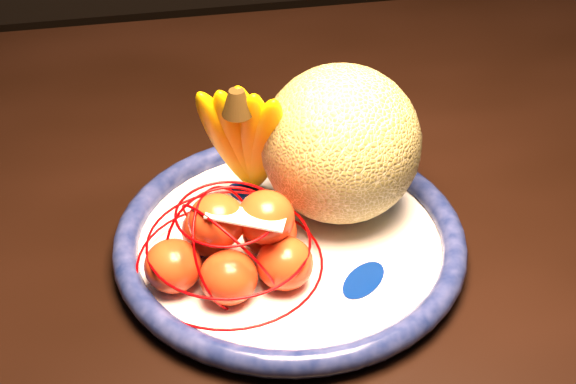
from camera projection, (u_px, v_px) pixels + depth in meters
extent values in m
cube|color=black|center=(376.00, 215.00, 0.98)|extent=(1.60, 0.97, 0.04)
cylinder|color=white|center=(290.00, 247.00, 0.89)|extent=(0.32, 0.32, 0.01)
torus|color=#020C35|center=(290.00, 239.00, 0.89)|extent=(0.36, 0.36, 0.03)
cylinder|color=white|center=(290.00, 250.00, 0.90)|extent=(0.16, 0.16, 0.00)
ellipsoid|color=#04195D|center=(363.00, 280.00, 0.84)|extent=(0.13, 0.13, 0.00)
ellipsoid|color=#04195D|center=(249.00, 195.00, 0.95)|extent=(0.11, 0.12, 0.00)
ellipsoid|color=#04195D|center=(188.00, 254.00, 0.87)|extent=(0.11, 0.08, 0.00)
sphere|color=olive|center=(341.00, 144.00, 0.88)|extent=(0.16, 0.16, 0.16)
ellipsoid|color=#ECAC05|center=(229.00, 137.00, 0.89)|extent=(0.10, 0.09, 0.17)
ellipsoid|color=#ECAC05|center=(238.00, 137.00, 0.89)|extent=(0.08, 0.10, 0.17)
ellipsoid|color=#ECAC05|center=(247.00, 136.00, 0.89)|extent=(0.06, 0.09, 0.17)
ellipsoid|color=#ECAC05|center=(254.00, 138.00, 0.88)|extent=(0.05, 0.10, 0.17)
ellipsoid|color=#ECAC05|center=(263.00, 140.00, 0.88)|extent=(0.05, 0.11, 0.17)
cone|color=black|center=(244.00, 73.00, 0.84)|extent=(0.03, 0.03, 0.03)
ellipsoid|color=#FF3C1A|center=(173.00, 266.00, 0.82)|extent=(0.05, 0.05, 0.05)
ellipsoid|color=#FF3C1A|center=(229.00, 277.00, 0.81)|extent=(0.05, 0.05, 0.05)
ellipsoid|color=#FF3C1A|center=(285.00, 263.00, 0.83)|extent=(0.05, 0.05, 0.05)
ellipsoid|color=#FF3C1A|center=(209.00, 230.00, 0.86)|extent=(0.05, 0.05, 0.05)
ellipsoid|color=#FF3C1A|center=(270.00, 231.00, 0.86)|extent=(0.05, 0.05, 0.05)
ellipsoid|color=#FF3C1A|center=(217.00, 221.00, 0.82)|extent=(0.05, 0.05, 0.05)
ellipsoid|color=#FF3C1A|center=(266.00, 217.00, 0.82)|extent=(0.05, 0.05, 0.05)
torus|color=#A20002|center=(230.00, 262.00, 0.85)|extent=(0.22, 0.22, 0.00)
torus|color=#A20002|center=(229.00, 242.00, 0.83)|extent=(0.19, 0.19, 0.00)
torus|color=#A20002|center=(227.00, 213.00, 0.81)|extent=(0.12, 0.12, 0.00)
torus|color=#A20002|center=(229.00, 248.00, 0.84)|extent=(0.12, 0.06, 0.11)
torus|color=#A20002|center=(229.00, 248.00, 0.84)|extent=(0.10, 0.13, 0.11)
torus|color=#A20002|center=(229.00, 248.00, 0.84)|extent=(0.11, 0.13, 0.11)
cube|color=white|center=(246.00, 217.00, 0.80)|extent=(0.08, 0.05, 0.01)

